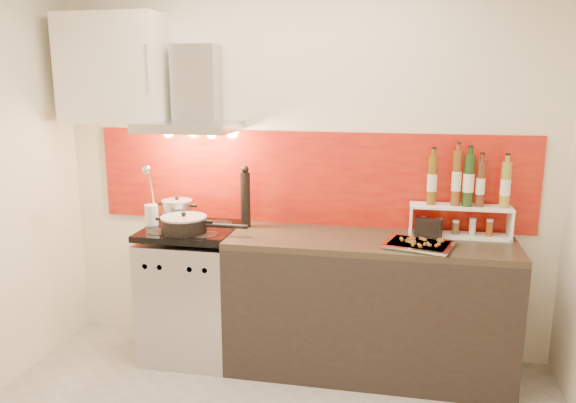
% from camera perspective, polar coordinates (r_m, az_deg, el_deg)
% --- Properties ---
extents(back_wall, '(3.40, 0.02, 2.60)m').
position_cam_1_polar(back_wall, '(3.85, 1.34, 3.59)').
color(back_wall, silver).
rests_on(back_wall, ground).
extents(backsplash, '(3.00, 0.02, 0.64)m').
position_cam_1_polar(backsplash, '(3.84, 2.04, 2.35)').
color(backsplash, '#9E0810').
rests_on(backsplash, back_wall).
extents(range_stove, '(0.60, 0.60, 0.91)m').
position_cam_1_polar(range_stove, '(3.97, -9.65, -9.17)').
color(range_stove, '#B7B7BA').
rests_on(range_stove, ground).
extents(counter, '(1.80, 0.60, 0.90)m').
position_cam_1_polar(counter, '(3.73, 8.14, -10.40)').
color(counter, black).
rests_on(counter, ground).
extents(range_hood, '(0.62, 0.50, 0.61)m').
position_cam_1_polar(range_hood, '(3.83, -9.59, 10.04)').
color(range_hood, '#B7B7BA').
rests_on(range_hood, back_wall).
extents(upper_cabinet, '(0.70, 0.35, 0.72)m').
position_cam_1_polar(upper_cabinet, '(4.05, -17.23, 12.72)').
color(upper_cabinet, silver).
rests_on(upper_cabinet, back_wall).
extents(stock_pot, '(0.21, 0.21, 0.18)m').
position_cam_1_polar(stock_pot, '(3.97, -11.18, -0.94)').
color(stock_pot, '#B7B7BA').
rests_on(stock_pot, range_stove).
extents(saute_pan, '(0.58, 0.30, 0.14)m').
position_cam_1_polar(saute_pan, '(3.71, -10.42, -2.28)').
color(saute_pan, black).
rests_on(saute_pan, range_stove).
extents(utensil_jar, '(0.09, 0.14, 0.43)m').
position_cam_1_polar(utensil_jar, '(3.91, -13.75, -0.68)').
color(utensil_jar, silver).
rests_on(utensil_jar, range_stove).
extents(pepper_mill, '(0.07, 0.07, 0.42)m').
position_cam_1_polar(pepper_mill, '(3.79, -4.35, 0.43)').
color(pepper_mill, black).
rests_on(pepper_mill, counter).
extents(step_shelf, '(0.63, 0.17, 0.55)m').
position_cam_1_polar(step_shelf, '(3.70, 17.41, 0.11)').
color(step_shelf, white).
rests_on(step_shelf, counter).
extents(caddy_box, '(0.17, 0.11, 0.14)m').
position_cam_1_polar(caddy_box, '(3.64, 14.07, -2.77)').
color(caddy_box, black).
rests_on(caddy_box, counter).
extents(baking_tray, '(0.46, 0.40, 0.03)m').
position_cam_1_polar(baking_tray, '(3.46, 13.14, -4.24)').
color(baking_tray, silver).
rests_on(baking_tray, counter).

